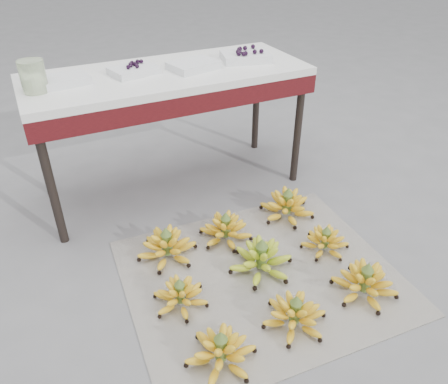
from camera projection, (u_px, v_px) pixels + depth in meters
name	position (u px, v px, depth m)	size (l,w,h in m)	color
ground	(253.00, 293.00, 1.99)	(60.00, 60.00, 0.00)	slate
newspaper_mat	(261.00, 276.00, 2.08)	(1.25, 1.05, 0.01)	silver
bunch_front_left	(221.00, 351.00, 1.66)	(0.34, 0.34, 0.17)	yellow
bunch_front_center	(295.00, 315.00, 1.81)	(0.34, 0.34, 0.17)	yellow
bunch_front_right	(365.00, 283.00, 1.96)	(0.34, 0.34, 0.18)	yellow
bunch_mid_left	(180.00, 295.00, 1.90)	(0.31, 0.31, 0.15)	yellow
bunch_mid_center	(261.00, 259.00, 2.08)	(0.37, 0.37, 0.19)	#87A323
bunch_mid_right	(325.00, 241.00, 2.22)	(0.31, 0.31, 0.15)	yellow
bunch_back_left	(167.00, 247.00, 2.16)	(0.39, 0.39, 0.18)	yellow
bunch_back_center	(226.00, 230.00, 2.29)	(0.36, 0.36, 0.17)	yellow
bunch_back_right	(287.00, 206.00, 2.46)	(0.37, 0.37, 0.18)	yellow
vendor_table	(168.00, 86.00, 2.41)	(1.54, 0.62, 0.74)	black
tray_far_left	(63.00, 80.00, 2.18)	(0.26, 0.20, 0.04)	silver
tray_left	(134.00, 70.00, 2.31)	(0.27, 0.22, 0.06)	silver
tray_right	(194.00, 65.00, 2.38)	(0.29, 0.24, 0.04)	silver
tray_far_right	(246.00, 56.00, 2.51)	(0.31, 0.26, 0.07)	silver
glass_jar	(33.00, 76.00, 2.05)	(0.12, 0.12, 0.15)	#D9EEBD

